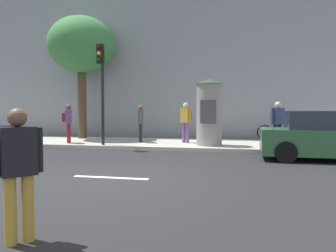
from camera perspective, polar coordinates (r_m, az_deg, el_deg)
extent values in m
plane|color=#232326|center=(7.79, -9.86, -8.77)|extent=(80.00, 80.00, 0.00)
cube|color=#B2ADA3|center=(14.44, 0.52, -3.09)|extent=(36.00, 4.00, 0.15)
cube|color=silver|center=(7.79, -9.86, -8.74)|extent=(1.80, 0.16, 0.01)
cube|color=gray|center=(19.62, 3.50, 13.34)|extent=(36.00, 5.00, 10.30)
cylinder|color=black|center=(13.51, -11.18, 3.62)|extent=(0.12, 0.12, 3.23)
cube|color=black|center=(13.53, -11.57, 12.08)|extent=(0.24, 0.24, 0.75)
sphere|color=#390605|center=(13.45, -11.80, 13.14)|extent=(0.16, 0.16, 0.16)
sphere|color=#F2A519|center=(13.41, -11.79, 12.13)|extent=(0.16, 0.16, 0.16)
sphere|color=#07330F|center=(13.37, -11.78, 11.12)|extent=(0.16, 0.16, 0.16)
cylinder|color=gray|center=(13.20, 7.12, 1.95)|extent=(1.01, 1.01, 2.43)
cone|color=#334C33|center=(13.25, 7.16, 7.65)|extent=(1.11, 1.11, 0.20)
cube|color=#4C4C51|center=(12.69, 6.93, 2.47)|extent=(0.60, 0.02, 0.90)
cylinder|color=#4C3826|center=(16.97, -14.56, 3.40)|extent=(0.42, 0.42, 3.22)
ellipsoid|color=#3D7F42|center=(17.26, -14.69, 13.38)|extent=(3.25, 3.25, 2.76)
cylinder|color=#B78C33|center=(4.35, -22.99, -12.84)|extent=(0.14, 0.14, 0.80)
cylinder|color=#B78C33|center=(4.31, -25.53, -13.05)|extent=(0.14, 0.14, 0.80)
cube|color=black|center=(4.20, -24.44, -3.97)|extent=(0.43, 0.45, 0.56)
cylinder|color=black|center=(4.26, -21.32, -3.82)|extent=(0.09, 0.09, 0.54)
sphere|color=brown|center=(4.17, -24.54, 1.35)|extent=(0.22, 0.22, 0.22)
cylinder|color=black|center=(12.92, 17.97, -1.66)|extent=(0.14, 0.14, 0.86)
cylinder|color=black|center=(13.11, 18.66, -1.61)|extent=(0.14, 0.14, 0.86)
cube|color=navy|center=(12.98, 18.37, 1.61)|extent=(0.52, 0.51, 0.61)
cylinder|color=navy|center=(12.76, 17.54, 1.60)|extent=(0.09, 0.09, 0.58)
cylinder|color=navy|center=(13.20, 19.17, 1.61)|extent=(0.09, 0.09, 0.58)
sphere|color=beige|center=(12.98, 18.40, 3.48)|extent=(0.23, 0.23, 0.23)
cube|color=#4C4C51|center=(13.09, 17.76, 1.49)|extent=(0.31, 0.31, 0.36)
cylinder|color=black|center=(14.53, -4.76, -1.16)|extent=(0.14, 0.14, 0.81)
cylinder|color=black|center=(14.31, -4.74, -1.22)|extent=(0.14, 0.14, 0.81)
cube|color=#4C4C51|center=(14.39, -4.76, 1.56)|extent=(0.36, 0.49, 0.58)
cylinder|color=#4C4C51|center=(14.66, -4.78, 1.59)|extent=(0.09, 0.09, 0.55)
cylinder|color=#4C4C51|center=(14.13, -4.74, 1.54)|extent=(0.09, 0.09, 0.55)
sphere|color=brown|center=(14.39, -4.77, 3.15)|extent=(0.22, 0.22, 0.22)
cylinder|color=#724C84|center=(14.12, 3.38, -1.16)|extent=(0.14, 0.14, 0.87)
cylinder|color=#724C84|center=(14.26, 2.75, -1.12)|extent=(0.14, 0.14, 0.87)
cube|color=#B78C33|center=(14.16, 3.07, 1.85)|extent=(0.48, 0.42, 0.61)
cylinder|color=#B78C33|center=(14.00, 3.84, 1.84)|extent=(0.09, 0.09, 0.58)
cylinder|color=#B78C33|center=(14.33, 2.31, 1.87)|extent=(0.09, 0.09, 0.58)
sphere|color=beige|center=(14.16, 3.07, 3.57)|extent=(0.23, 0.23, 0.23)
cube|color=#1E5938|center=(14.30, 3.54, 1.74)|extent=(0.32, 0.28, 0.36)
cylinder|color=maroon|center=(14.57, -16.77, -1.22)|extent=(0.14, 0.14, 0.83)
cylinder|color=maroon|center=(14.81, -16.68, -1.16)|extent=(0.14, 0.14, 0.83)
cube|color=#724C84|center=(14.66, -16.76, 1.57)|extent=(0.41, 0.53, 0.59)
cylinder|color=#724C84|center=(14.38, -16.88, 1.55)|extent=(0.09, 0.09, 0.56)
cylinder|color=#724C84|center=(14.95, -16.65, 1.59)|extent=(0.09, 0.09, 0.56)
sphere|color=brown|center=(14.66, -16.79, 3.16)|extent=(0.22, 0.22, 0.22)
cube|color=maroon|center=(14.68, -17.46, 1.45)|extent=(0.26, 0.32, 0.36)
torus|color=black|center=(15.81, 16.32, -1.11)|extent=(0.71, 0.26, 0.72)
torus|color=black|center=(15.63, 20.09, -1.21)|extent=(0.71, 0.26, 0.72)
cylinder|color=navy|center=(15.69, 18.21, -0.25)|extent=(0.92, 0.30, 0.04)
cylinder|color=navy|center=(15.71, 17.66, 0.49)|extent=(0.04, 0.04, 0.45)
cylinder|color=navy|center=(15.62, 19.74, 0.44)|extent=(0.04, 0.04, 0.50)
cube|color=black|center=(15.71, 17.67, 1.40)|extent=(0.26, 0.16, 0.06)
cylinder|color=black|center=(15.01, -26.87, -2.23)|extent=(0.64, 0.23, 0.64)
cube|color=#262D38|center=(11.26, 26.14, 0.93)|extent=(2.58, 1.63, 0.56)
cylinder|color=black|center=(10.29, 19.63, -4.26)|extent=(0.65, 0.24, 0.64)
cylinder|color=black|center=(11.92, 18.77, -3.30)|extent=(0.65, 0.24, 0.64)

